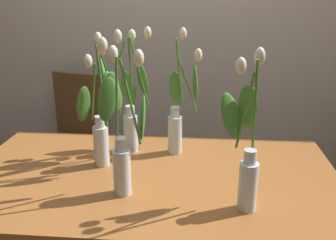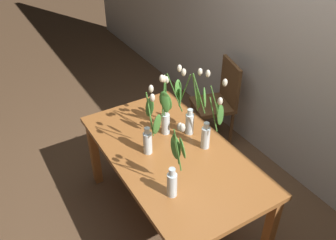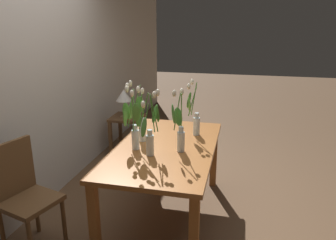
{
  "view_description": "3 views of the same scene",
  "coord_description": "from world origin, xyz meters",
  "px_view_note": "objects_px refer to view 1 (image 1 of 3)",
  "views": [
    {
      "loc": [
        0.2,
        -1.43,
        1.48
      ],
      "look_at": [
        0.07,
        0.01,
        0.99
      ],
      "focal_mm": 40.39,
      "sensor_mm": 36.0,
      "label": 1
    },
    {
      "loc": [
        1.77,
        -1.1,
        2.51
      ],
      "look_at": [
        -0.08,
        0.01,
        0.98
      ],
      "focal_mm": 37.91,
      "sensor_mm": 36.0,
      "label": 2
    },
    {
      "loc": [
        -2.72,
        -0.66,
        1.86
      ],
      "look_at": [
        0.01,
        -0.02,
        0.99
      ],
      "focal_mm": 34.7,
      "sensor_mm": 36.0,
      "label": 3
    }
  ],
  "objects_px": {
    "tulip_vase_0": "(123,147)",
    "tulip_vase_1": "(246,158)",
    "tulip_vase_2": "(129,107)",
    "tulip_vase_4": "(179,115)",
    "dining_table": "(151,194)",
    "dining_chair": "(73,132)",
    "tulip_vase_3": "(103,115)"
  },
  "relations": [
    {
      "from": "tulip_vase_0",
      "to": "tulip_vase_1",
      "type": "height_order",
      "value": "tulip_vase_1"
    },
    {
      "from": "tulip_vase_2",
      "to": "tulip_vase_4",
      "type": "xyz_separation_m",
      "value": [
        0.24,
        0.01,
        -0.04
      ]
    },
    {
      "from": "dining_table",
      "to": "tulip_vase_4",
      "type": "bearing_deg",
      "value": 69.69
    },
    {
      "from": "tulip_vase_2",
      "to": "dining_chair",
      "type": "distance_m",
      "value": 1.05
    },
    {
      "from": "dining_table",
      "to": "dining_chair",
      "type": "distance_m",
      "value": 1.25
    },
    {
      "from": "tulip_vase_4",
      "to": "tulip_vase_3",
      "type": "bearing_deg",
      "value": -149.77
    },
    {
      "from": "dining_table",
      "to": "tulip_vase_2",
      "type": "xyz_separation_m",
      "value": [
        -0.14,
        0.26,
        0.31
      ]
    },
    {
      "from": "tulip_vase_4",
      "to": "tulip_vase_0",
      "type": "bearing_deg",
      "value": -113.57
    },
    {
      "from": "tulip_vase_3",
      "to": "dining_chair",
      "type": "distance_m",
      "value": 1.15
    },
    {
      "from": "tulip_vase_0",
      "to": "tulip_vase_1",
      "type": "distance_m",
      "value": 0.45
    },
    {
      "from": "tulip_vase_4",
      "to": "tulip_vase_1",
      "type": "bearing_deg",
      "value": -61.12
    },
    {
      "from": "tulip_vase_2",
      "to": "tulip_vase_3",
      "type": "relative_size",
      "value": 1.0
    },
    {
      "from": "tulip_vase_2",
      "to": "tulip_vase_3",
      "type": "distance_m",
      "value": 0.19
    },
    {
      "from": "tulip_vase_1",
      "to": "dining_chair",
      "type": "distance_m",
      "value": 1.68
    },
    {
      "from": "dining_table",
      "to": "tulip_vase_0",
      "type": "relative_size",
      "value": 2.86
    },
    {
      "from": "tulip_vase_3",
      "to": "dining_chair",
      "type": "height_order",
      "value": "tulip_vase_3"
    },
    {
      "from": "dining_table",
      "to": "tulip_vase_3",
      "type": "xyz_separation_m",
      "value": [
        -0.22,
        0.09,
        0.32
      ]
    },
    {
      "from": "tulip_vase_2",
      "to": "dining_chair",
      "type": "bearing_deg",
      "value": 126.3
    },
    {
      "from": "dining_table",
      "to": "tulip_vase_4",
      "type": "distance_m",
      "value": 0.4
    },
    {
      "from": "tulip_vase_4",
      "to": "dining_chair",
      "type": "xyz_separation_m",
      "value": [
        -0.8,
        0.76,
        -0.4
      ]
    },
    {
      "from": "tulip_vase_1",
      "to": "tulip_vase_2",
      "type": "distance_m",
      "value": 0.69
    },
    {
      "from": "dining_table",
      "to": "tulip_vase_1",
      "type": "relative_size",
      "value": 2.81
    },
    {
      "from": "dining_chair",
      "to": "tulip_vase_4",
      "type": "bearing_deg",
      "value": -43.35
    },
    {
      "from": "dining_chair",
      "to": "tulip_vase_1",
      "type": "bearing_deg",
      "value": -49.25
    },
    {
      "from": "tulip_vase_0",
      "to": "tulip_vase_3",
      "type": "relative_size",
      "value": 0.95
    },
    {
      "from": "tulip_vase_1",
      "to": "tulip_vase_0",
      "type": "bearing_deg",
      "value": 172.25
    },
    {
      "from": "tulip_vase_0",
      "to": "tulip_vase_4",
      "type": "bearing_deg",
      "value": 66.43
    },
    {
      "from": "tulip_vase_1",
      "to": "tulip_vase_3",
      "type": "height_order",
      "value": "tulip_vase_3"
    },
    {
      "from": "dining_table",
      "to": "tulip_vase_4",
      "type": "height_order",
      "value": "tulip_vase_4"
    },
    {
      "from": "dining_table",
      "to": "tulip_vase_0",
      "type": "distance_m",
      "value": 0.32
    },
    {
      "from": "tulip_vase_2",
      "to": "tulip_vase_3",
      "type": "bearing_deg",
      "value": -114.4
    },
    {
      "from": "tulip_vase_2",
      "to": "dining_chair",
      "type": "relative_size",
      "value": 0.63
    }
  ]
}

